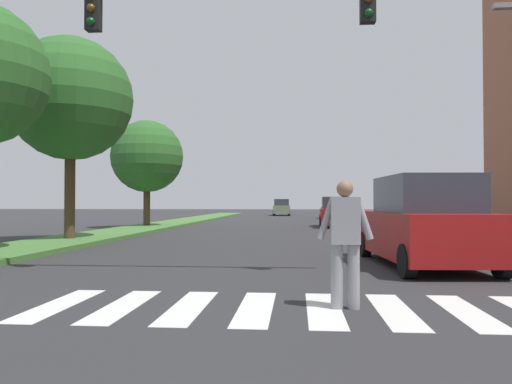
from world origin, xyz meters
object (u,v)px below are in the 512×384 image
tree_far (71,99)px  sedan_distant (335,210)px  sedan_midblock (336,213)px  sedan_far_horizon (282,208)px  traffic_light_gantry (93,47)px  suv_crossing (423,224)px  tree_distant (147,157)px  pedestrian_performer (345,238)px

tree_far → sedan_distant: 28.52m
tree_far → sedan_midblock: (10.07, 11.78, -4.22)m
tree_far → sedan_far_horizon: (6.26, 36.06, -4.20)m
traffic_light_gantry → sedan_far_horizon: 43.74m
suv_crossing → sedan_midblock: suv_crossing is taller
suv_crossing → sedan_midblock: bearing=91.9°
traffic_light_gantry → suv_crossing: (6.65, 1.98, -3.46)m
tree_distant → sedan_distant: tree_distant is taller
sedan_distant → sedan_far_horizon: (-4.84, 10.13, 0.02)m
pedestrian_performer → sedan_midblock: (1.55, 21.82, -0.15)m
sedan_far_horizon → pedestrian_performer: bearing=-87.2°
sedan_distant → sedan_far_horizon: sedan_far_horizon is taller
pedestrian_performer → suv_crossing: 5.01m
traffic_light_gantry → suv_crossing: 7.75m
sedan_distant → tree_far: bearing=-113.2°
tree_distant → sedan_midblock: tree_distant is taller
tree_distant → sedan_midblock: bearing=12.2°
traffic_light_gantry → suv_crossing: bearing=16.6°
tree_distant → sedan_midblock: size_ratio=1.33×
sedan_distant → suv_crossing: bearing=-90.8°
pedestrian_performer → tree_far: bearing=130.3°
sedan_far_horizon → traffic_light_gantry: bearing=-93.0°
traffic_light_gantry → pedestrian_performer: bearing=-29.5°
pedestrian_performer → sedan_far_horizon: 46.16m
pedestrian_performer → suv_crossing: bearing=64.9°
tree_distant → sedan_distant: bearing=55.4°
suv_crossing → tree_far: bearing=152.7°
traffic_light_gantry → tree_far: bearing=118.1°
traffic_light_gantry → pedestrian_performer: 6.24m
sedan_far_horizon → tree_far: bearing=-99.9°
tree_far → sedan_distant: tree_far is taller
sedan_midblock → tree_distant: bearing=-167.8°
tree_distant → traffic_light_gantry: traffic_light_gantry is taller
pedestrian_performer → sedan_far_horizon: size_ratio=0.37×
sedan_far_horizon → suv_crossing: bearing=-84.0°
tree_far → tree_distant: 9.62m
tree_far → suv_crossing: size_ratio=1.49×
tree_distant → suv_crossing: (10.85, -15.05, -2.94)m
traffic_light_gantry → sedan_distant: bearing=78.0°
pedestrian_performer → suv_crossing: (2.13, 4.54, -0.00)m
tree_far → traffic_light_gantry: (3.99, -7.48, -0.62)m
traffic_light_gantry → pedestrian_performer: (4.53, -2.56, -3.45)m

